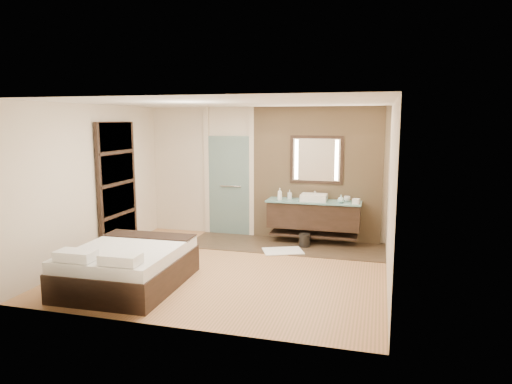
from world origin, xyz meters
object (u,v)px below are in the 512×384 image
(vanity, at_px, (314,215))
(mirror_unit, at_px, (316,160))
(bed, at_px, (128,266))
(waste_bin, at_px, (304,240))

(vanity, bearing_deg, mirror_unit, 90.00)
(bed, distance_m, waste_bin, 3.51)
(vanity, relative_size, bed, 0.96)
(bed, bearing_deg, waste_bin, 50.12)
(mirror_unit, xyz_separation_m, bed, (-2.30, -3.31, -1.35))
(mirror_unit, distance_m, bed, 4.25)
(vanity, distance_m, waste_bin, 0.57)
(waste_bin, bearing_deg, bed, -128.37)
(bed, xyz_separation_m, waste_bin, (2.18, 2.75, -0.17))
(mirror_unit, bearing_deg, vanity, -90.00)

